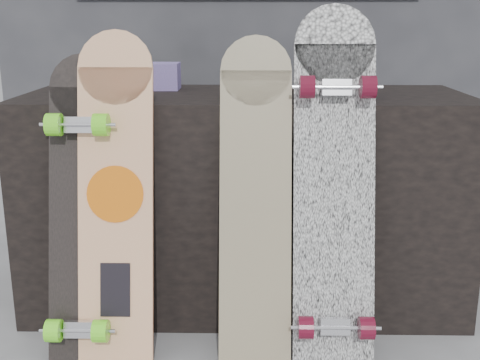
{
  "coord_description": "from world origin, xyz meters",
  "views": [
    {
      "loc": [
        0.02,
        -1.68,
        1.07
      ],
      "look_at": [
        -0.01,
        0.2,
        0.56
      ],
      "focal_mm": 45.0,
      "sensor_mm": 36.0,
      "label": 1
    }
  ],
  "objects_px": {
    "longboard_geisha": "(116,189)",
    "longboard_celtic": "(255,191)",
    "vendor_table": "(245,199)",
    "longboard_cascadia": "(334,180)",
    "skateboard_dark": "(82,206)"
  },
  "relations": [
    {
      "from": "vendor_table",
      "to": "longboard_geisha",
      "type": "xyz_separation_m",
      "value": [
        -0.4,
        -0.38,
        0.15
      ]
    },
    {
      "from": "longboard_geisha",
      "to": "skateboard_dark",
      "type": "xyz_separation_m",
      "value": [
        -0.11,
        -0.01,
        -0.05
      ]
    },
    {
      "from": "longboard_geisha",
      "to": "longboard_celtic",
      "type": "distance_m",
      "value": 0.44
    },
    {
      "from": "vendor_table",
      "to": "longboard_cascadia",
      "type": "height_order",
      "value": "longboard_cascadia"
    },
    {
      "from": "vendor_table",
      "to": "longboard_celtic",
      "type": "bearing_deg",
      "value": -84.45
    },
    {
      "from": "longboard_celtic",
      "to": "longboard_geisha",
      "type": "bearing_deg",
      "value": -178.5
    },
    {
      "from": "vendor_table",
      "to": "longboard_cascadia",
      "type": "xyz_separation_m",
      "value": [
        0.28,
        -0.37,
        0.18
      ]
    },
    {
      "from": "longboard_geisha",
      "to": "longboard_cascadia",
      "type": "relative_size",
      "value": 0.93
    },
    {
      "from": "vendor_table",
      "to": "longboard_cascadia",
      "type": "bearing_deg",
      "value": -52.38
    },
    {
      "from": "vendor_table",
      "to": "longboard_geisha",
      "type": "height_order",
      "value": "longboard_geisha"
    },
    {
      "from": "vendor_table",
      "to": "skateboard_dark",
      "type": "bearing_deg",
      "value": -142.89
    },
    {
      "from": "longboard_geisha",
      "to": "longboard_cascadia",
      "type": "bearing_deg",
      "value": 1.04
    },
    {
      "from": "vendor_table",
      "to": "longboard_geisha",
      "type": "distance_m",
      "value": 0.57
    },
    {
      "from": "vendor_table",
      "to": "longboard_geisha",
      "type": "relative_size",
      "value": 1.55
    },
    {
      "from": "longboard_geisha",
      "to": "skateboard_dark",
      "type": "distance_m",
      "value": 0.12
    }
  ]
}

